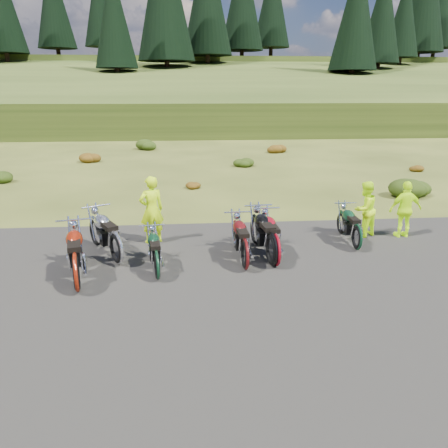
{
  "coord_description": "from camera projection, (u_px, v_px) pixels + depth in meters",
  "views": [
    {
      "loc": [
        -0.56,
        -9.19,
        4.1
      ],
      "look_at": [
        0.34,
        1.41,
        0.79
      ],
      "focal_mm": 35.0,
      "sensor_mm": 36.0,
      "label": 1
    }
  ],
  "objects": [
    {
      "name": "ground",
      "position": [
        214.0,
        276.0,
        10.0
      ],
      "size": [
        300.0,
        300.0,
        0.0
      ],
      "primitive_type": "plane",
      "color": "#3A4216",
      "rests_on": "ground"
    },
    {
      "name": "gravel_pad",
      "position": [
        221.0,
        319.0,
        8.1
      ],
      "size": [
        20.0,
        12.0,
        0.04
      ],
      "primitive_type": "cube",
      "color": "black",
      "rests_on": "ground"
    },
    {
      "name": "hill_slope",
      "position": [
        190.0,
        121.0,
        57.58
      ],
      "size": [
        300.0,
        45.97,
        9.37
      ],
      "primitive_type": null,
      "rotation": [
        0.14,
        0.0,
        0.0
      ],
      "color": "#2D3F15",
      "rests_on": "ground"
    },
    {
      "name": "hill_plateau",
      "position": [
        188.0,
        105.0,
        114.68
      ],
      "size": [
        300.0,
        90.0,
        9.17
      ],
      "primitive_type": "cube",
      "color": "#2D3F15",
      "rests_on": "ground"
    },
    {
      "name": "conifer_19",
      "position": [
        53.0,
        1.0,
        68.81
      ],
      "size": [
        6.16,
        6.16,
        16.0
      ],
      "color": "black",
      "rests_on": "ground"
    },
    {
      "name": "conifer_20",
      "position": [
        99.0,
        6.0,
        74.92
      ],
      "size": [
        5.72,
        5.72,
        15.0
      ],
      "color": "black",
      "rests_on": "ground"
    },
    {
      "name": "conifer_21",
      "position": [
        114.0,
        16.0,
        53.13
      ],
      "size": [
        5.28,
        5.28,
        14.0
      ],
      "color": "black",
      "rests_on": "ground"
    },
    {
      "name": "conifer_25",
      "position": [
        272.0,
        2.0,
        76.11
      ],
      "size": [
        6.6,
        6.6,
        17.0
      ],
      "color": "black",
      "rests_on": "ground"
    },
    {
      "name": "conifer_26",
      "position": [
        356.0,
        11.0,
        54.37
      ],
      "size": [
        6.16,
        6.16,
        16.0
      ],
      "color": "black",
      "rests_on": "ground"
    },
    {
      "name": "conifer_27",
      "position": [
        383.0,
        13.0,
        60.36
      ],
      "size": [
        5.72,
        5.72,
        15.0
      ],
      "color": "black",
      "rests_on": "ground"
    },
    {
      "name": "conifer_28",
      "position": [
        404.0,
        16.0,
        66.35
      ],
      "size": [
        5.28,
        5.28,
        14.0
      ],
      "color": "black",
      "rests_on": "ground"
    },
    {
      "name": "shrub_1",
      "position": [
        0.0,
        176.0,
        19.93
      ],
      "size": [
        1.03,
        1.03,
        0.61
      ],
      "primitive_type": "ellipsoid",
      "color": "#1F360D",
      "rests_on": "ground"
    },
    {
      "name": "shrub_2",
      "position": [
        89.0,
        156.0,
        25.18
      ],
      "size": [
        1.3,
        1.3,
        0.77
      ],
      "primitive_type": "ellipsoid",
      "color": "#6B2F0D",
      "rests_on": "ground"
    },
    {
      "name": "shrub_3",
      "position": [
        147.0,
        143.0,
        30.44
      ],
      "size": [
        1.56,
        1.56,
        0.92
      ],
      "primitive_type": "ellipsoid",
      "color": "#1F360D",
      "rests_on": "ground"
    },
    {
      "name": "shrub_4",
      "position": [
        191.0,
        183.0,
        18.66
      ],
      "size": [
        0.77,
        0.77,
        0.45
      ],
      "primitive_type": "ellipsoid",
      "color": "#6B2F0D",
      "rests_on": "ground"
    },
    {
      "name": "shrub_5",
      "position": [
        243.0,
        161.0,
        23.91
      ],
      "size": [
        1.03,
        1.03,
        0.61
      ],
      "primitive_type": "ellipsoid",
      "color": "#1F360D",
      "rests_on": "ground"
    },
    {
      "name": "shrub_6",
      "position": [
        276.0,
        147.0,
        29.17
      ],
      "size": [
        1.3,
        1.3,
        0.77
      ],
      "primitive_type": "ellipsoid",
      "color": "#6B2F0D",
      "rests_on": "ground"
    },
    {
      "name": "shrub_7",
      "position": [
        411.0,
        185.0,
        17.3
      ],
      "size": [
        1.56,
        1.56,
        0.92
      ],
      "primitive_type": "ellipsoid",
      "color": "#1F360D",
      "rests_on": "ground"
    },
    {
      "name": "shrub_8",
      "position": [
        414.0,
        167.0,
        22.64
      ],
      "size": [
        0.77,
        0.77,
        0.45
      ],
      "primitive_type": "ellipsoid",
      "color": "#6B2F0D",
      "rests_on": "ground"
    },
    {
      "name": "motorcycle_1",
      "position": [
        78.0,
        292.0,
        9.2
      ],
      "size": [
        1.3,
        2.47,
        1.23
      ],
      "primitive_type": null,
      "rotation": [
        0.0,
        0.0,
        1.8
      ],
      "color": "maroon",
      "rests_on": "ground"
    },
    {
      "name": "motorcycle_2",
      "position": [
        158.0,
        280.0,
        9.77
      ],
      "size": [
        0.89,
        1.94,
        0.98
      ],
      "primitive_type": null,
      "rotation": [
        0.0,
        0.0,
        1.72
      ],
      "color": "black",
      "rests_on": "ground"
    },
    {
      "name": "motorcycle_3",
      "position": [
        118.0,
        265.0,
        10.62
      ],
      "size": [
        1.8,
        2.4,
        1.21
      ],
      "primitive_type": null,
      "rotation": [
        0.0,
        0.0,
        2.08
      ],
      "color": "#B4B4B9",
      "rests_on": "ground"
    },
    {
      "name": "motorcycle_4",
      "position": [
        245.0,
        270.0,
        10.3
      ],
      "size": [
        0.8,
        2.15,
        1.11
      ],
      "primitive_type": null,
      "rotation": [
        0.0,
        0.0,
        1.61
      ],
      "color": "#500D0E",
      "rests_on": "ground"
    },
    {
      "name": "motorcycle_5",
      "position": [
        271.0,
        266.0,
        10.53
      ],
      "size": [
        1.0,
        2.37,
        1.21
      ],
      "primitive_type": null,
      "rotation": [
        0.0,
        0.0,
        1.67
      ],
      "color": "black",
      "rests_on": "ground"
    },
    {
      "name": "motorcycle_6",
      "position": [
        275.0,
        266.0,
        10.53
      ],
      "size": [
        0.8,
        2.21,
        1.14
      ],
      "primitive_type": null,
      "rotation": [
        0.0,
        0.0,
        1.6
      ],
      "color": "maroon",
      "rests_on": "ground"
    },
    {
      "name": "motorcycle_7",
      "position": [
        356.0,
        250.0,
        11.56
      ],
      "size": [
        0.71,
        1.98,
        1.03
      ],
      "primitive_type": null,
      "rotation": [
        0.0,
        0.0,
        1.54
      ],
      "color": "#0D321B",
      "rests_on": "ground"
    },
    {
      "name": "person_middle",
      "position": [
        152.0,
        211.0,
        11.86
      ],
      "size": [
        0.79,
        0.67,
        1.85
      ],
      "primitive_type": "imported",
      "rotation": [
        0.0,
        0.0,
        3.53
      ],
      "color": "#CDFF0D",
      "rests_on": "ground"
    },
    {
      "name": "person_right_a",
      "position": [
        364.0,
        210.0,
        12.4
      ],
      "size": [
        0.97,
        0.91,
        1.6
      ],
      "primitive_type": "imported",
      "rotation": [
        0.0,
        0.0,
        3.67
      ],
      "color": "#CDFF0D",
      "rests_on": "ground"
    },
    {
      "name": "person_right_b",
      "position": [
        405.0,
        210.0,
        12.34
      ],
      "size": [
        0.97,
        0.45,
        1.61
      ],
      "primitive_type": "imported",
      "rotation": [
        0.0,
        0.0,
        3.21
      ],
      "color": "#CDFF0D",
      "rests_on": "ground"
    }
  ]
}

